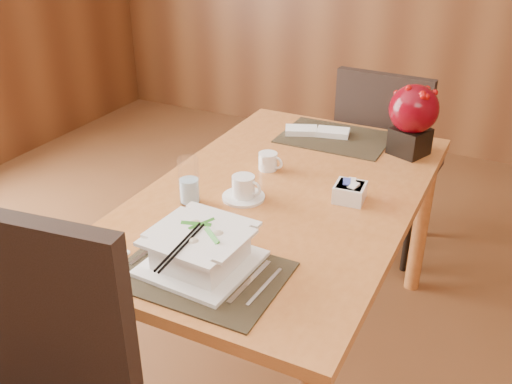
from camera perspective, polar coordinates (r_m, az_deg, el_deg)
The scene contains 12 objects.
dining_table at distance 2.06m, azimuth 2.62°, elevation -2.33°, with size 0.90×1.50×0.75m.
placemat_near at distance 1.59m, azimuth -5.46°, elevation -8.10°, with size 0.45×0.33×0.01m, color black.
placemat_far at distance 2.48m, azimuth 7.88°, elevation 5.42°, with size 0.45×0.33×0.01m, color black.
soup_setting at distance 1.59m, azimuth -5.56°, elevation -5.77°, with size 0.30×0.30×0.12m.
coffee_cup at distance 1.95m, azimuth -1.26°, elevation 0.30°, with size 0.15×0.15×0.08m.
water_glass at distance 1.91m, azimuth -6.73°, elevation 1.09°, with size 0.07×0.07×0.16m, color white.
creamer_jug at distance 2.16m, azimuth 1.20°, elevation 3.10°, with size 0.09×0.09×0.07m, color white, non-canonical shape.
sugar_caddy at distance 1.96m, azimuth 9.36°, elevation -0.03°, with size 0.10×0.10×0.06m, color white.
berry_decor at distance 2.33m, azimuth 15.43°, elevation 7.38°, with size 0.19×0.19×0.29m.
napkins_far at distance 2.49m, azimuth 6.35°, elevation 6.03°, with size 0.27×0.10×0.02m, color white, non-canonical shape.
bread_plate at distance 1.71m, azimuth -15.61°, elevation -6.24°, with size 0.13×0.13×0.01m, color white.
far_chair at distance 2.85m, azimuth 12.74°, elevation 3.69°, with size 0.48×0.49×0.98m.
Camera 1 is at (0.71, -1.04, 1.68)m, focal length 40.00 mm.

